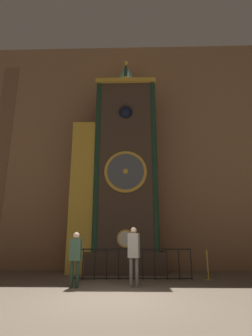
# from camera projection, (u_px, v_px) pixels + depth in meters

# --- Properties ---
(ground_plane) EXTENTS (28.00, 28.00, 0.00)m
(ground_plane) POSITION_uv_depth(u_px,v_px,m) (110.00, 300.00, 6.34)
(ground_plane) COLOR brown
(cathedral_back_wall) EXTENTS (24.00, 0.32, 12.69)m
(cathedral_back_wall) POSITION_uv_depth(u_px,v_px,m) (120.00, 147.00, 14.32)
(cathedral_back_wall) COLOR #936B4C
(cathedral_back_wall) RESTS_ON ground_plane
(clock_tower) EXTENTS (4.31, 1.79, 10.90)m
(clock_tower) POSITION_uv_depth(u_px,v_px,m) (118.00, 173.00, 12.67)
(clock_tower) COLOR #423328
(clock_tower) RESTS_ON ground_plane
(railing_fence) EXTENTS (4.50, 0.05, 1.10)m
(railing_fence) POSITION_uv_depth(u_px,v_px,m) (131.00, 263.00, 9.71)
(railing_fence) COLOR black
(railing_fence) RESTS_ON ground_plane
(visitor_near) EXTENTS (0.35, 0.24, 1.64)m
(visitor_near) POSITION_uv_depth(u_px,v_px,m) (75.00, 254.00, 8.21)
(visitor_near) COLOR #213427
(visitor_near) RESTS_ON ground_plane
(visitor_far) EXTENTS (0.39, 0.31, 1.81)m
(visitor_far) POSITION_uv_depth(u_px,v_px,m) (134.00, 250.00, 8.32)
(visitor_far) COLOR #58554F
(visitor_far) RESTS_ON ground_plane
(stanchion_post) EXTENTS (0.28, 0.28, 1.05)m
(stanchion_post) POSITION_uv_depth(u_px,v_px,m) (208.00, 270.00, 9.68)
(stanchion_post) COLOR #B28E33
(stanchion_post) RESTS_ON ground_plane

